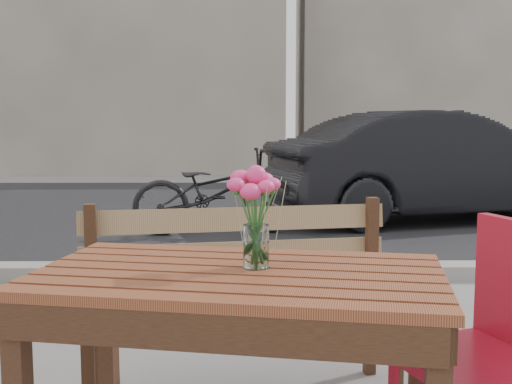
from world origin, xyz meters
TOP-DOWN VIEW (x-y plane):
  - street at (0.00, 5.06)m, footprint 30.00×8.12m
  - backdrop_buildings at (0.17, 14.40)m, footprint 15.50×4.00m
  - main_table at (0.15, -0.10)m, footprint 1.43×1.00m
  - main_bench at (0.13, 0.83)m, footprint 1.56×0.70m
  - red_chair at (1.03, -0.02)m, footprint 0.60×0.60m
  - main_vase at (0.20, -0.06)m, footprint 0.19×0.19m
  - parked_car at (2.58, 6.07)m, footprint 4.50×2.52m
  - bicycle at (-0.21, 5.05)m, footprint 1.93×0.88m

SIDE VIEW (x-z plane):
  - street at x=0.00m, z-range -0.03..0.09m
  - bicycle at x=-0.21m, z-range 0.00..0.98m
  - red_chair at x=1.03m, z-range 0.08..1.02m
  - main_bench at x=0.13m, z-range 0.10..1.03m
  - main_table at x=0.15m, z-range 0.27..1.08m
  - parked_car at x=2.58m, z-range 0.00..1.41m
  - main_vase at x=0.20m, z-range 0.85..1.19m
  - backdrop_buildings at x=0.17m, z-range -0.40..7.60m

